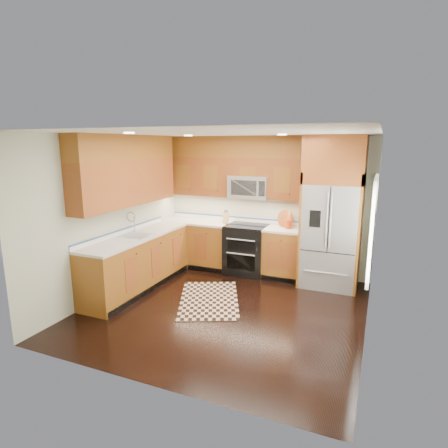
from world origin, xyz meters
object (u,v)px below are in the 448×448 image
at_px(rug, 209,299).
at_px(refrigerator, 332,213).
at_px(utensil_crock, 288,222).
at_px(knife_block, 226,218).
at_px(range, 246,249).

bearing_deg(rug, refrigerator, 16.42).
bearing_deg(rug, utensil_crock, 35.42).
relative_size(refrigerator, knife_block, 9.71).
height_order(range, rug, range).
distance_m(range, knife_block, 0.73).
xyz_separation_m(rug, utensil_crock, (0.90, 1.51, 1.05)).
height_order(rug, knife_block, knife_block).
bearing_deg(knife_block, refrigerator, -1.82).
bearing_deg(knife_block, rug, -77.59).
distance_m(range, utensil_crock, 0.98).
bearing_deg(knife_block, utensil_crock, 1.58).
height_order(refrigerator, utensil_crock, refrigerator).
height_order(refrigerator, knife_block, refrigerator).
relative_size(knife_block, utensil_crock, 0.78).
bearing_deg(knife_block, range, -3.31).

